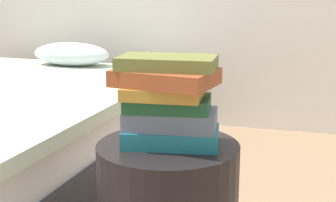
{
  "coord_description": "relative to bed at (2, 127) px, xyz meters",
  "views": [
    {
      "loc": [
        0.41,
        -1.36,
        0.96
      ],
      "look_at": [
        0.0,
        0.0,
        0.63
      ],
      "focal_mm": 50.45,
      "sensor_mm": 36.0,
      "label": 1
    }
  ],
  "objects": [
    {
      "name": "book_ochre",
      "position": [
        1.18,
        -0.79,
        0.43
      ],
      "size": [
        0.25,
        0.21,
        0.04
      ],
      "primitive_type": "cube",
      "rotation": [
        0.0,
        0.0,
        0.09
      ],
      "color": "#B7842D",
      "rests_on": "book_forest"
    },
    {
      "name": "book_teal",
      "position": [
        1.2,
        -0.78,
        0.29
      ],
      "size": [
        0.32,
        0.22,
        0.05
      ],
      "primitive_type": "cube",
      "rotation": [
        0.0,
        0.0,
        0.18
      ],
      "color": "#1E727F",
      "rests_on": "side_table"
    },
    {
      "name": "book_slate",
      "position": [
        1.2,
        -0.78,
        0.34
      ],
      "size": [
        0.3,
        0.2,
        0.06
      ],
      "primitive_type": "cube",
      "rotation": [
        0.0,
        0.0,
        0.13
      ],
      "color": "slate",
      "rests_on": "book_teal"
    },
    {
      "name": "book_olive",
      "position": [
        1.19,
        -0.79,
        0.52
      ],
      "size": [
        0.3,
        0.19,
        0.04
      ],
      "primitive_type": "cube",
      "rotation": [
        0.0,
        0.0,
        0.07
      ],
      "color": "olive",
      "rests_on": "book_rust"
    },
    {
      "name": "bed",
      "position": [
        0.0,
        0.0,
        0.0
      ],
      "size": [
        1.59,
        2.04,
        0.62
      ],
      "rotation": [
        0.0,
        0.0,
        -0.03
      ],
      "color": "#2D2D33",
      "rests_on": "ground_plane"
    },
    {
      "name": "book_rust",
      "position": [
        1.19,
        -0.79,
        0.48
      ],
      "size": [
        0.32,
        0.25,
        0.05
      ],
      "primitive_type": "cube",
      "rotation": [
        0.0,
        0.0,
        -0.14
      ],
      "color": "#994723",
      "rests_on": "book_ochre"
    },
    {
      "name": "book_forest",
      "position": [
        1.2,
        -0.78,
        0.39
      ],
      "size": [
        0.28,
        0.2,
        0.04
      ],
      "primitive_type": "cube",
      "rotation": [
        0.0,
        0.0,
        0.15
      ],
      "color": "#1E512D",
      "rests_on": "book_slate"
    }
  ]
}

